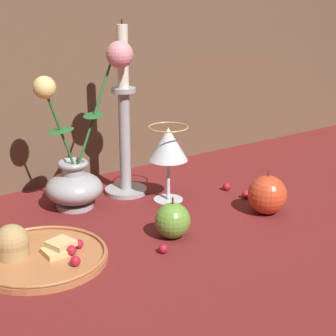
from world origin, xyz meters
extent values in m
plane|color=maroon|center=(0.00, 0.00, 0.00)|extent=(2.40, 2.40, 0.00)
cylinder|color=#A3A3A8|center=(-0.07, 0.16, 0.01)|extent=(0.08, 0.08, 0.01)
ellipsoid|color=#A3A3A8|center=(-0.07, 0.16, 0.04)|extent=(0.12, 0.12, 0.07)
cylinder|color=#A3A3A8|center=(-0.07, 0.16, 0.08)|extent=(0.05, 0.05, 0.03)
torus|color=#A3A3A8|center=(-0.07, 0.16, 0.10)|extent=(0.06, 0.06, 0.01)
cylinder|color=#23662D|center=(-0.10, 0.16, 0.18)|extent=(0.06, 0.01, 0.16)
ellipsoid|color=#23662D|center=(-0.10, 0.16, 0.17)|extent=(0.08, 0.07, 0.00)
sphere|color=#EFD67A|center=(-0.12, 0.16, 0.26)|extent=(0.04, 0.04, 0.04)
cylinder|color=#23662D|center=(-0.02, 0.15, 0.21)|extent=(0.11, 0.03, 0.22)
ellipsoid|color=#23662D|center=(-0.03, 0.15, 0.19)|extent=(0.08, 0.08, 0.00)
sphere|color=pink|center=(0.03, 0.14, 0.31)|extent=(0.05, 0.05, 0.05)
cylinder|color=#B77042|center=(-0.23, -0.02, 0.01)|extent=(0.23, 0.23, 0.01)
torus|color=#B77042|center=(-0.23, -0.02, 0.01)|extent=(0.22, 0.22, 0.01)
cylinder|color=tan|center=(-0.27, 0.00, 0.02)|extent=(0.06, 0.06, 0.03)
sphere|color=tan|center=(-0.27, 0.00, 0.04)|extent=(0.06, 0.06, 0.06)
cube|color=#DBBC7A|center=(-0.20, -0.04, 0.01)|extent=(0.04, 0.04, 0.01)
cube|color=#DBBC7A|center=(-0.19, -0.03, 0.03)|extent=(0.05, 0.05, 0.01)
sphere|color=#AD192D|center=(-0.19, -0.09, 0.02)|extent=(0.02, 0.02, 0.02)
sphere|color=#AD192D|center=(-0.18, -0.05, 0.02)|extent=(0.02, 0.02, 0.02)
sphere|color=#AD192D|center=(-0.16, -0.04, 0.02)|extent=(0.02, 0.02, 0.02)
cylinder|color=silver|center=(0.11, 0.08, 0.00)|extent=(0.06, 0.06, 0.00)
cylinder|color=silver|center=(0.11, 0.08, 0.05)|extent=(0.01, 0.01, 0.09)
cone|color=silver|center=(0.11, 0.08, 0.13)|extent=(0.08, 0.08, 0.07)
cone|color=#E5CC66|center=(0.11, 0.08, 0.12)|extent=(0.07, 0.07, 0.05)
torus|color=gold|center=(0.11, 0.08, 0.16)|extent=(0.09, 0.09, 0.00)
cylinder|color=#A3A3A8|center=(0.06, 0.18, 0.01)|extent=(0.09, 0.09, 0.01)
cylinder|color=#A3A3A8|center=(0.06, 0.18, 0.12)|extent=(0.02, 0.02, 0.22)
cylinder|color=#A3A3A8|center=(0.06, 0.18, 0.23)|extent=(0.05, 0.05, 0.01)
cylinder|color=silver|center=(0.06, 0.18, 0.30)|extent=(0.02, 0.02, 0.13)
cylinder|color=black|center=(0.06, 0.18, 0.37)|extent=(0.00, 0.00, 0.01)
sphere|color=#669938|center=(0.01, -0.07, 0.03)|extent=(0.07, 0.07, 0.07)
cylinder|color=#4C3319|center=(0.01, -0.07, 0.07)|extent=(0.00, 0.00, 0.01)
sphere|color=#D14223|center=(0.24, -0.09, 0.04)|extent=(0.08, 0.08, 0.08)
cylinder|color=#4C3319|center=(0.24, -0.09, 0.09)|extent=(0.00, 0.00, 0.01)
sphere|color=#AD192D|center=(0.25, 0.06, 0.01)|extent=(0.02, 0.02, 0.02)
sphere|color=#AD192D|center=(-0.04, -0.12, 0.01)|extent=(0.02, 0.02, 0.02)
sphere|color=#AD192D|center=(0.26, -0.01, 0.01)|extent=(0.02, 0.02, 0.02)
camera|label=1|loc=(-0.53, -0.85, 0.45)|focal=60.00mm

